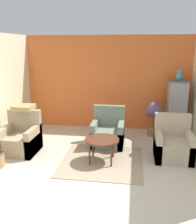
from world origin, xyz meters
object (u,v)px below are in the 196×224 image
(armchair_middle, at_px, (108,133))
(coffee_table, at_px, (102,141))
(potted_plant, at_px, (154,114))
(armchair_right, at_px, (173,145))
(birdcage, at_px, (176,109))
(armchair_left, at_px, (21,139))
(parrot, at_px, (179,75))

(armchair_middle, bearing_deg, coffee_table, -91.67)
(potted_plant, bearing_deg, armchair_right, -76.32)
(coffee_table, relative_size, birdcage, 0.48)
(armchair_left, height_order, potted_plant, potted_plant)
(armchair_left, bearing_deg, parrot, 24.47)
(armchair_right, relative_size, armchair_middle, 1.00)
(armchair_middle, bearing_deg, parrot, 28.98)
(armchair_left, distance_m, birdcage, 3.84)
(birdcage, bearing_deg, armchair_middle, -151.09)
(birdcage, bearing_deg, coffee_table, -132.77)
(armchair_right, bearing_deg, potted_plant, 103.68)
(armchair_middle, bearing_deg, birdcage, 28.91)
(armchair_left, distance_m, parrot, 4.02)
(coffee_table, distance_m, armchair_middle, 0.91)
(armchair_middle, height_order, potted_plant, potted_plant)
(armchair_right, bearing_deg, armchair_left, -177.33)
(coffee_table, xyz_separation_m, potted_plant, (1.10, 1.67, 0.15))
(coffee_table, xyz_separation_m, armchair_left, (-1.80, 0.23, -0.15))
(armchair_left, xyz_separation_m, armchair_right, (3.22, 0.15, 0.00))
(coffee_table, relative_size, armchair_middle, 0.76)
(armchair_middle, bearing_deg, potted_plant, 35.66)
(armchair_left, bearing_deg, armchair_middle, 20.11)
(armchair_middle, distance_m, parrot, 2.27)
(birdcage, bearing_deg, armchair_right, -100.14)
(armchair_right, bearing_deg, parrot, 79.87)
(parrot, bearing_deg, armchair_middle, -151.02)
(armchair_right, height_order, birdcage, birdcage)
(parrot, bearing_deg, potted_plant, -166.26)
(armchair_middle, distance_m, birdcage, 1.93)
(armchair_left, xyz_separation_m, parrot, (3.48, 1.58, 1.26))
(armchair_left, relative_size, parrot, 2.99)
(parrot, bearing_deg, coffee_table, -132.73)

